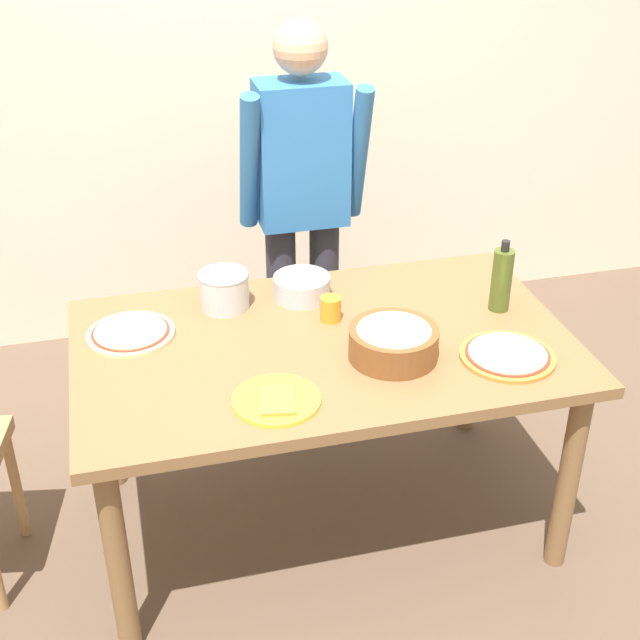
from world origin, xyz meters
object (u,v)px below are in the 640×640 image
(person_cook, at_px, (302,200))
(mixing_bowl_steel, at_px, (302,287))
(dining_table, at_px, (324,365))
(plate_with_slice, at_px, (277,400))
(cup_orange, at_px, (331,309))
(olive_oil_bottle, at_px, (502,279))
(pizza_raw_on_board, at_px, (131,333))
(pizza_cooked_on_tray, at_px, (507,355))
(popcorn_bowl, at_px, (394,340))
(steel_pot, at_px, (224,290))

(person_cook, xyz_separation_m, mixing_bowl_steel, (-0.11, -0.45, -0.14))
(dining_table, xyz_separation_m, plate_with_slice, (-0.22, -0.30, 0.10))
(plate_with_slice, distance_m, cup_orange, 0.50)
(person_cook, xyz_separation_m, olive_oil_bottle, (0.53, -0.70, -0.07))
(pizza_raw_on_board, relative_size, mixing_bowl_steel, 1.44)
(pizza_cooked_on_tray, height_order, olive_oil_bottle, olive_oil_bottle)
(dining_table, bearing_deg, popcorn_bowl, -38.34)
(pizza_cooked_on_tray, distance_m, plate_with_slice, 0.75)
(olive_oil_bottle, bearing_deg, cup_orange, 173.32)
(popcorn_bowl, relative_size, steel_pot, 1.61)
(pizza_raw_on_board, height_order, cup_orange, cup_orange)
(olive_oil_bottle, bearing_deg, pizza_cooked_on_tray, -109.44)
(pizza_cooked_on_tray, relative_size, steel_pot, 1.73)
(dining_table, relative_size, mixing_bowl_steel, 8.00)
(pizza_raw_on_board, xyz_separation_m, olive_oil_bottle, (1.24, -0.13, 0.10))
(pizza_raw_on_board, bearing_deg, dining_table, -17.51)
(dining_table, height_order, person_cook, person_cook)
(pizza_raw_on_board, bearing_deg, pizza_cooked_on_tray, -20.83)
(pizza_raw_on_board, bearing_deg, plate_with_slice, -51.73)
(mixing_bowl_steel, bearing_deg, plate_with_slice, -109.76)
(dining_table, relative_size, pizza_cooked_on_tray, 5.34)
(pizza_raw_on_board, height_order, popcorn_bowl, popcorn_bowl)
(plate_with_slice, height_order, cup_orange, cup_orange)
(person_cook, height_order, pizza_raw_on_board, person_cook)
(popcorn_bowl, distance_m, mixing_bowl_steel, 0.49)
(dining_table, relative_size, olive_oil_bottle, 6.25)
(person_cook, height_order, cup_orange, person_cook)
(person_cook, xyz_separation_m, plate_with_slice, (-0.33, -1.05, -0.17))
(person_cook, relative_size, mixing_bowl_steel, 8.10)
(steel_pot, bearing_deg, plate_with_slice, -84.72)
(person_cook, distance_m, plate_with_slice, 1.12)
(popcorn_bowl, height_order, steel_pot, steel_pot)
(steel_pot, bearing_deg, cup_orange, -28.62)
(pizza_raw_on_board, relative_size, popcorn_bowl, 1.03)
(mixing_bowl_steel, distance_m, olive_oil_bottle, 0.69)
(pizza_cooked_on_tray, distance_m, steel_pot, 0.97)
(person_cook, relative_size, steel_pot, 9.34)
(popcorn_bowl, xyz_separation_m, mixing_bowl_steel, (-0.19, 0.45, -0.02))
(pizza_cooked_on_tray, bearing_deg, cup_orange, 142.30)
(person_cook, xyz_separation_m, pizza_cooked_on_tray, (0.42, -1.00, -0.17))
(pizza_raw_on_board, height_order, steel_pot, steel_pot)
(steel_pot, height_order, cup_orange, steel_pot)
(pizza_cooked_on_tray, relative_size, cup_orange, 3.52)
(pizza_cooked_on_tray, bearing_deg, mixing_bowl_steel, 134.10)
(olive_oil_bottle, bearing_deg, person_cook, 127.02)
(popcorn_bowl, bearing_deg, olive_oil_bottle, 24.38)
(dining_table, distance_m, pizza_cooked_on_tray, 0.59)
(dining_table, xyz_separation_m, mixing_bowl_steel, (-0.00, 0.31, 0.13))
(plate_with_slice, bearing_deg, olive_oil_bottle, 22.55)
(pizza_raw_on_board, xyz_separation_m, cup_orange, (0.66, -0.06, 0.03))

